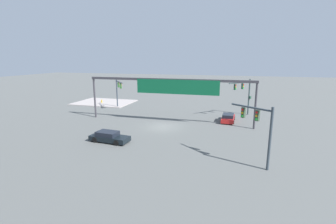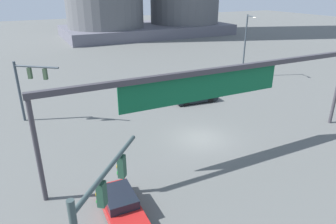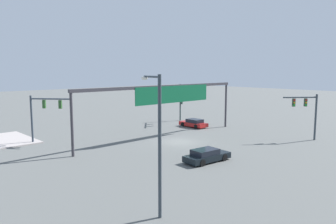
{
  "view_description": "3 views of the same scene",
  "coord_description": "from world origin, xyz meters",
  "px_view_note": "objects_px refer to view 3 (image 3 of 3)",
  "views": [
    {
      "loc": [
        -9.86,
        31.6,
        9.47
      ],
      "look_at": [
        -0.33,
        -1.6,
        1.85
      ],
      "focal_mm": 26.2,
      "sensor_mm": 36.0,
      "label": 1
    },
    {
      "loc": [
        -12.34,
        -18.89,
        11.55
      ],
      "look_at": [
        -2.33,
        1.3,
        2.28
      ],
      "focal_mm": 32.74,
      "sensor_mm": 36.0,
      "label": 2
    },
    {
      "loc": [
        27.01,
        26.7,
        8.48
      ],
      "look_at": [
        1.59,
        -0.34,
        3.66
      ],
      "focal_mm": 35.23,
      "sensor_mm": 36.0,
      "label": 3
    }
  ],
  "objects_px": {
    "traffic_signal_near_corner": "(42,110)",
    "sedan_car_waiting_far": "(194,123)",
    "streetlamp_curved_arm": "(158,137)",
    "traffic_signal_opposite_side": "(181,97)",
    "sedan_car_approaching": "(207,156)",
    "traffic_signal_cross_street": "(308,109)"
  },
  "relations": [
    {
      "from": "traffic_signal_opposite_side",
      "to": "streetlamp_curved_arm",
      "type": "bearing_deg",
      "value": -6.78
    },
    {
      "from": "streetlamp_curved_arm",
      "to": "sedan_car_waiting_far",
      "type": "relative_size",
      "value": 1.87
    },
    {
      "from": "traffic_signal_opposite_side",
      "to": "sedan_car_approaching",
      "type": "height_order",
      "value": "traffic_signal_opposite_side"
    },
    {
      "from": "traffic_signal_near_corner",
      "to": "traffic_signal_cross_street",
      "type": "bearing_deg",
      "value": 10.56
    },
    {
      "from": "traffic_signal_opposite_side",
      "to": "sedan_car_waiting_far",
      "type": "relative_size",
      "value": 1.38
    },
    {
      "from": "sedan_car_waiting_far",
      "to": "traffic_signal_near_corner",
      "type": "bearing_deg",
      "value": 79.07
    },
    {
      "from": "traffic_signal_near_corner",
      "to": "traffic_signal_cross_street",
      "type": "xyz_separation_m",
      "value": [
        -23.85,
        19.96,
        -0.05
      ]
    },
    {
      "from": "traffic_signal_opposite_side",
      "to": "streetlamp_curved_arm",
      "type": "xyz_separation_m",
      "value": [
        25.88,
        23.62,
        0.62
      ]
    },
    {
      "from": "traffic_signal_opposite_side",
      "to": "sedan_car_approaching",
      "type": "distance_m",
      "value": 23.83
    },
    {
      "from": "streetlamp_curved_arm",
      "to": "traffic_signal_near_corner",
      "type": "bearing_deg",
      "value": 1.84
    },
    {
      "from": "sedan_car_approaching",
      "to": "sedan_car_waiting_far",
      "type": "bearing_deg",
      "value": 50.98
    },
    {
      "from": "traffic_signal_cross_street",
      "to": "sedan_car_waiting_far",
      "type": "relative_size",
      "value": 1.26
    },
    {
      "from": "streetlamp_curved_arm",
      "to": "sedan_car_approaching",
      "type": "relative_size",
      "value": 1.73
    },
    {
      "from": "traffic_signal_near_corner",
      "to": "streetlamp_curved_arm",
      "type": "distance_m",
      "value": 23.48
    },
    {
      "from": "traffic_signal_near_corner",
      "to": "streetlamp_curved_arm",
      "type": "bearing_deg",
      "value": -46.8
    },
    {
      "from": "traffic_signal_opposite_side",
      "to": "sedan_car_approaching",
      "type": "xyz_separation_m",
      "value": [
        15.05,
        18.15,
        -3.51
      ]
    },
    {
      "from": "sedan_car_approaching",
      "to": "sedan_car_waiting_far",
      "type": "distance_m",
      "value": 18.43
    },
    {
      "from": "traffic_signal_opposite_side",
      "to": "traffic_signal_cross_street",
      "type": "height_order",
      "value": "traffic_signal_opposite_side"
    },
    {
      "from": "traffic_signal_cross_street",
      "to": "streetlamp_curved_arm",
      "type": "distance_m",
      "value": 27.05
    },
    {
      "from": "traffic_signal_opposite_side",
      "to": "sedan_car_waiting_far",
      "type": "distance_m",
      "value": 6.42
    },
    {
      "from": "streetlamp_curved_arm",
      "to": "sedan_car_approaching",
      "type": "bearing_deg",
      "value": -54.05
    },
    {
      "from": "traffic_signal_near_corner",
      "to": "sedan_car_waiting_far",
      "type": "xyz_separation_m",
      "value": [
        -20.65,
        4.53,
        -3.28
      ]
    }
  ]
}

